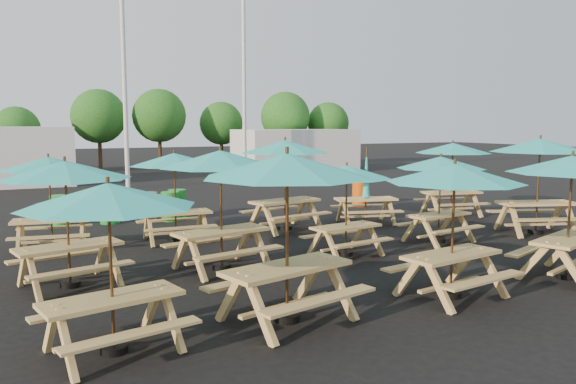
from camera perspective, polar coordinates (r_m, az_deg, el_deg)
name	(u,v)px	position (r m, az deg, el deg)	size (l,w,h in m)	color
ground	(315,243)	(13.94, 2.71, -5.16)	(120.00, 120.00, 0.00)	black
picnic_unit_0	(109,203)	(7.31, -17.77, -1.11)	(2.63, 2.63, 2.21)	tan
picnic_unit_1	(65,176)	(10.62, -21.69, 1.52)	(2.76, 2.76, 2.29)	tan
picnic_unit_2	(49,168)	(13.97, -23.13, 2.27)	(2.51, 2.51, 2.19)	tan
picnic_unit_3	(287,173)	(8.09, -0.10, 1.89)	(3.05, 3.05, 2.52)	tan
picnic_unit_4	(220,165)	(11.15, -6.88, 2.79)	(2.85, 2.85, 2.42)	tan
picnic_unit_5	(174,163)	(14.15, -11.48, 2.86)	(2.32, 2.32, 2.22)	tan
picnic_unit_6	(455,180)	(9.66, 16.56, 1.21)	(2.61, 2.61, 2.28)	tan
picnic_unit_7	(347,176)	(12.37, 5.98, 1.62)	(2.31, 2.31, 2.04)	tan
picnic_unit_8	(285,151)	(15.36, -0.29, 4.20)	(2.91, 2.91, 2.50)	tan
picnic_unit_9	(572,170)	(11.69, 26.90, 1.99)	(2.98, 2.98, 2.36)	tan
picnic_unit_10	(441,167)	(14.22, 15.25, 2.50)	(2.44, 2.44, 2.15)	tan
picnic_unit_11	(366,192)	(16.61, 7.93, -0.03)	(2.11, 1.95, 2.26)	tan
picnic_unit_13	(540,150)	(16.25, 24.22, 3.92)	(3.26, 3.26, 2.56)	tan
picnic_unit_14	(453,152)	(18.50, 16.40, 3.96)	(2.78, 2.78, 2.35)	tan
waste_bin_0	(60,211)	(17.44, -22.15, -1.76)	(0.55, 0.55, 0.88)	#1B9628
waste_bin_1	(109,209)	(17.35, -17.69, -1.62)	(0.55, 0.55, 0.88)	#1B9628
waste_bin_2	(148,207)	(17.37, -14.01, -1.49)	(0.55, 0.55, 0.88)	gray
waste_bin_3	(170,206)	(17.34, -11.87, -1.44)	(0.55, 0.55, 0.88)	#1B9628
waste_bin_4	(177,204)	(17.91, -11.19, -1.16)	(0.55, 0.55, 0.88)	#1B9628
waste_bin_5	(360,194)	(20.21, 7.31, -0.18)	(0.55, 0.55, 0.88)	#E1520D
mast_0	(124,54)	(26.53, -16.37, 13.30)	(0.20, 0.20, 12.00)	silver
mast_1	(244,65)	(30.22, -4.49, 12.73)	(0.20, 0.20, 12.00)	silver
event_tent_1	(295,151)	(34.68, 0.70, 4.22)	(7.00, 4.00, 2.60)	silver
tree_2	(17,129)	(35.61, -25.86, 5.74)	(2.59, 2.59, 3.93)	#382314
tree_3	(99,116)	(36.99, -18.68, 7.29)	(3.36, 3.36, 5.09)	#382314
tree_4	(159,116)	(37.19, -12.96, 7.56)	(3.41, 3.41, 5.17)	#382314
tree_5	(221,123)	(38.80, -6.80, 6.93)	(2.94, 2.94, 4.45)	#382314
tree_6	(285,117)	(38.69, -0.27, 7.65)	(3.38, 3.38, 5.13)	#382314
tree_7	(328,123)	(40.30, 4.10, 6.98)	(2.95, 2.95, 4.48)	#382314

